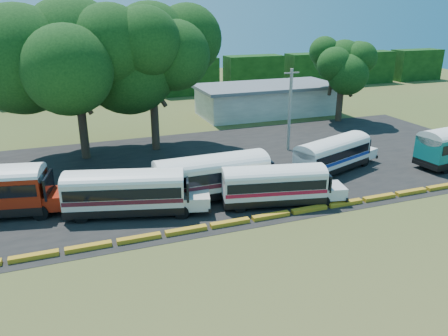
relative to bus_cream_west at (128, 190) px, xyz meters
name	(u,v)px	position (x,y,z in m)	size (l,w,h in m)	color
ground	(213,236)	(4.46, -4.92, -1.83)	(160.00, 160.00, 0.00)	#34501A
asphalt_strip	(180,172)	(5.46, 7.08, -1.82)	(64.00, 24.00, 0.02)	black
curb	(208,227)	(4.46, -3.92, -1.68)	(53.70, 0.45, 0.30)	#C08E16
terminal_building	(267,99)	(22.46, 25.08, 0.20)	(19.00, 9.00, 4.00)	silver
treeline_backdrop	(114,80)	(4.46, 43.08, 1.17)	(130.00, 4.00, 6.00)	black
bus_cream_west	(128,190)	(0.00, 0.00, 0.00)	(10.14, 4.89, 3.24)	black
bus_cream_east	(215,174)	(6.48, 0.60, 0.09)	(10.39, 2.78, 3.40)	black
bus_white_red	(276,183)	(10.23, -2.05, -0.15)	(9.31, 4.06, 2.97)	black
bus_white_blue	(334,153)	(18.04, 2.40, -0.08)	(9.67, 5.37, 3.10)	black
tree_west	(74,49)	(-1.98, 13.95, 8.31)	(12.35, 12.35, 14.69)	#322519
tree_center	(151,45)	(4.94, 14.45, 8.48)	(10.66, 10.66, 14.27)	#322519
tree_east	(343,60)	(29.40, 18.25, 5.76)	(6.52, 6.52, 10.09)	#322519
utility_pole	(290,109)	(17.42, 9.46, 2.35)	(1.60, 0.30, 8.15)	gray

